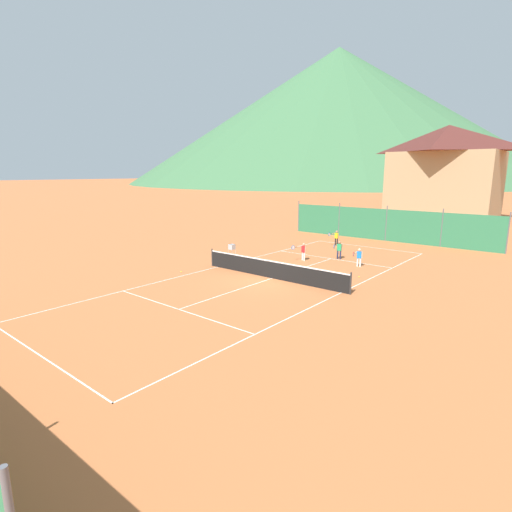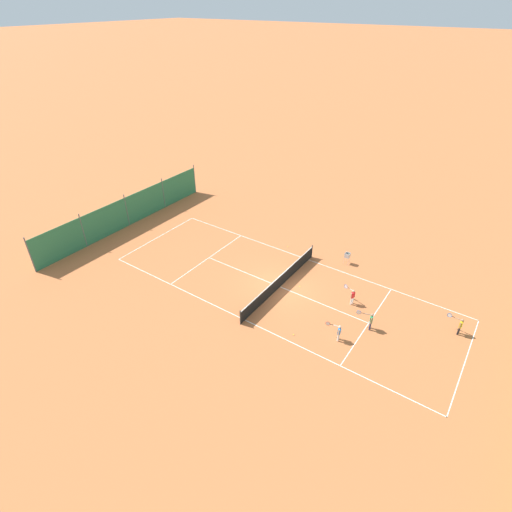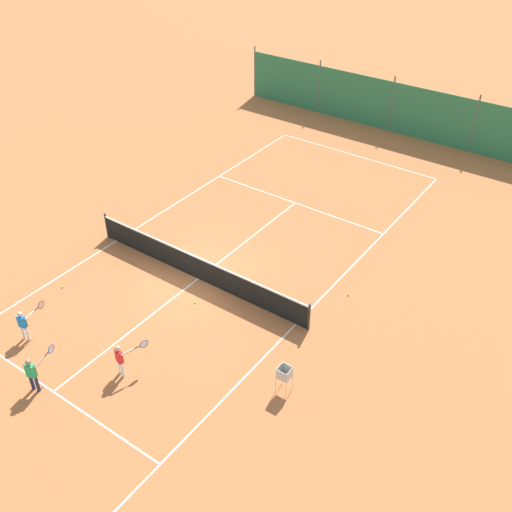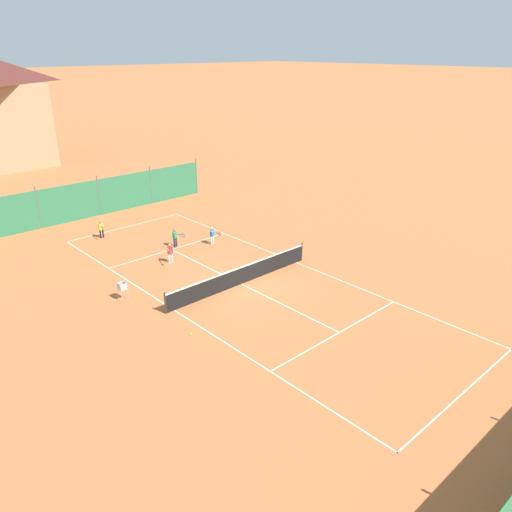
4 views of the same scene
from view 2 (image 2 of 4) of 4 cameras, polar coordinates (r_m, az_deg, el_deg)
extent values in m
plane|color=#BC6638|center=(27.61, 3.44, -4.41)|extent=(600.00, 600.00, 0.00)
cube|color=white|center=(25.28, 27.67, -13.33)|extent=(8.25, 0.05, 0.01)
cube|color=white|center=(34.18, -13.76, 2.66)|extent=(8.25, 0.05, 0.01)
cube|color=white|center=(30.56, 7.50, -0.53)|extent=(0.05, 23.85, 0.01)
cube|color=white|center=(24.98, -1.60, -9.12)|extent=(0.05, 23.85, 0.01)
cube|color=white|center=(25.70, 15.80, -9.21)|extent=(8.20, 0.05, 0.01)
cube|color=white|center=(30.74, -6.73, -0.24)|extent=(8.20, 0.05, 0.01)
cube|color=white|center=(27.60, 3.44, -4.41)|extent=(0.05, 12.80, 0.01)
cylinder|color=#2D2D2D|center=(30.61, 7.98, 0.67)|extent=(0.08, 0.08, 1.06)
cylinder|color=#2D2D2D|center=(24.36, -2.25, -8.78)|extent=(0.08, 0.08, 1.06)
cube|color=black|center=(27.33, 3.47, -3.66)|extent=(9.10, 0.02, 0.91)
cube|color=white|center=(27.05, 3.50, -2.85)|extent=(9.10, 0.04, 0.06)
cube|color=#2D754C|center=(36.12, -17.96, 6.03)|extent=(17.20, 0.04, 2.60)
cylinder|color=#59595E|center=(41.22, -8.77, 10.87)|extent=(0.08, 0.08, 2.90)
cylinder|color=#59595E|center=(38.49, -13.10, 8.74)|extent=(0.08, 0.08, 2.90)
cylinder|color=#59595E|center=(36.06, -18.00, 6.24)|extent=(0.08, 0.08, 2.90)
cylinder|color=#59595E|center=(34.01, -23.49, 3.36)|extent=(0.08, 0.08, 2.90)
cylinder|color=#59595E|center=(32.39, -29.57, 0.11)|extent=(0.08, 0.08, 2.90)
cylinder|color=white|center=(23.96, 11.64, -11.36)|extent=(0.09, 0.09, 0.52)
cylinder|color=white|center=(24.08, 11.74, -11.10)|extent=(0.09, 0.09, 0.52)
cube|color=blue|center=(23.71, 11.82, -10.43)|extent=(0.28, 0.19, 0.40)
sphere|color=beige|center=(23.50, 11.90, -9.88)|extent=(0.16, 0.16, 0.16)
cylinder|color=beige|center=(23.59, 11.72, -10.68)|extent=(0.06, 0.06, 0.40)
cylinder|color=beige|center=(23.74, 11.47, -9.78)|extent=(0.14, 0.41, 0.06)
cylinder|color=black|center=(23.77, 10.77, -9.61)|extent=(0.06, 0.19, 0.03)
torus|color=red|center=(23.80, 10.23, -9.48)|extent=(0.08, 0.28, 0.28)
cylinder|color=silver|center=(23.80, 10.23, -9.48)|extent=(0.05, 0.25, 0.25)
cylinder|color=white|center=(26.64, 13.42, -6.30)|extent=(0.09, 0.09, 0.53)
cylinder|color=white|center=(26.76, 13.66, -6.14)|extent=(0.09, 0.09, 0.53)
cube|color=red|center=(26.41, 13.67, -5.43)|extent=(0.29, 0.21, 0.41)
sphere|color=tan|center=(26.22, 13.76, -4.89)|extent=(0.16, 0.16, 0.16)
cylinder|color=tan|center=(26.30, 13.45, -5.57)|extent=(0.06, 0.06, 0.41)
cylinder|color=tan|center=(26.51, 13.60, -4.80)|extent=(0.17, 0.41, 0.06)
cylinder|color=black|center=(26.65, 13.11, -4.50)|extent=(0.08, 0.19, 0.03)
torus|color=#1E4CB2|center=(26.76, 12.73, -4.26)|extent=(0.10, 0.28, 0.28)
cylinder|color=silver|center=(26.76, 12.73, -4.26)|extent=(0.08, 0.24, 0.25)
cylinder|color=black|center=(26.67, 26.93, -9.55)|extent=(0.10, 0.10, 0.54)
cylinder|color=black|center=(26.81, 27.04, -9.35)|extent=(0.10, 0.10, 0.54)
cube|color=yellow|center=(26.45, 27.24, -8.68)|extent=(0.27, 0.17, 0.42)
sphere|color=#A37556|center=(26.26, 27.42, -8.16)|extent=(0.16, 0.16, 0.16)
cylinder|color=#A37556|center=(26.32, 27.14, -8.87)|extent=(0.06, 0.06, 0.42)
cylinder|color=#A37556|center=(26.49, 27.01, -8.05)|extent=(0.10, 0.42, 0.06)
cylinder|color=black|center=(26.52, 26.40, -7.81)|extent=(0.05, 0.19, 0.03)
torus|color=#1E4CB2|center=(26.55, 25.93, -7.62)|extent=(0.05, 0.28, 0.28)
cylinder|color=silver|center=(26.55, 25.93, -7.62)|extent=(0.03, 0.25, 0.25)
cylinder|color=#23284C|center=(25.08, 15.97, -9.64)|extent=(0.10, 0.10, 0.56)
cylinder|color=#23284C|center=(25.22, 16.01, -9.37)|extent=(0.10, 0.10, 0.56)
cube|color=#239E5B|center=(24.83, 16.16, -8.66)|extent=(0.30, 0.22, 0.43)
sphere|color=#A37556|center=(24.62, 16.28, -8.08)|extent=(0.17, 0.17, 0.17)
cylinder|color=#A37556|center=(24.70, 16.13, -8.91)|extent=(0.06, 0.06, 0.43)
cylinder|color=#A37556|center=(24.84, 15.76, -8.02)|extent=(0.18, 0.43, 0.06)
cylinder|color=black|center=(24.84, 15.04, -7.90)|extent=(0.08, 0.20, 0.03)
torus|color=#1E4CB2|center=(24.84, 14.49, -7.80)|extent=(0.10, 0.28, 0.28)
cylinder|color=silver|center=(24.84, 14.49, -7.80)|extent=(0.07, 0.24, 0.25)
sphere|color=#CCE033|center=(24.09, 5.39, -11.13)|extent=(0.07, 0.07, 0.07)
sphere|color=#CCE033|center=(31.93, 4.56, 1.34)|extent=(0.07, 0.07, 0.07)
sphere|color=#CCE033|center=(27.71, 6.26, -4.33)|extent=(0.07, 0.07, 0.07)
cylinder|color=#B7B7BC|center=(30.69, 12.67, -0.35)|extent=(0.02, 0.02, 0.55)
cylinder|color=#B7B7BC|center=(30.43, 12.41, -0.64)|extent=(0.02, 0.02, 0.55)
cylinder|color=#B7B7BC|center=(30.60, 13.25, -0.54)|extent=(0.02, 0.02, 0.55)
cylinder|color=#B7B7BC|center=(30.33, 12.99, -0.84)|extent=(0.02, 0.02, 0.55)
cube|color=#B7B7BC|center=(30.36, 12.90, -0.15)|extent=(0.34, 0.34, 0.02)
cube|color=#B7B7BC|center=(30.32, 12.64, 0.21)|extent=(0.34, 0.02, 0.34)
cube|color=#B7B7BC|center=(30.23, 13.23, 0.01)|extent=(0.34, 0.02, 0.34)
cube|color=#B7B7BC|center=(30.41, 13.06, 0.25)|extent=(0.02, 0.34, 0.34)
cube|color=#B7B7BC|center=(30.14, 12.80, -0.03)|extent=(0.02, 0.34, 0.34)
sphere|color=#CCE033|center=(30.43, 12.96, 0.02)|extent=(0.07, 0.07, 0.07)
sphere|color=#CCE033|center=(30.22, 12.89, -0.22)|extent=(0.07, 0.07, 0.07)
sphere|color=#CCE033|center=(30.42, 13.03, 0.00)|extent=(0.07, 0.07, 0.07)
sphere|color=#CCE033|center=(30.38, 12.89, -0.03)|extent=(0.07, 0.07, 0.07)
sphere|color=#CCE033|center=(30.32, 12.87, -0.10)|extent=(0.07, 0.07, 0.07)
sphere|color=#CCE033|center=(30.28, 13.05, -0.17)|extent=(0.07, 0.07, 0.07)
sphere|color=#CCE033|center=(30.26, 13.05, -0.07)|extent=(0.07, 0.07, 0.07)
sphere|color=#CCE033|center=(30.32, 13.18, -0.02)|extent=(0.07, 0.07, 0.07)
sphere|color=#CCE033|center=(30.20, 13.06, -0.14)|extent=(0.07, 0.07, 0.07)
sphere|color=#CCE033|center=(30.30, 13.01, -0.01)|extent=(0.07, 0.07, 0.07)
sphere|color=#CCE033|center=(30.23, 12.94, -0.09)|extent=(0.07, 0.07, 0.07)
sphere|color=#CCE033|center=(30.25, 12.88, -0.05)|extent=(0.07, 0.07, 0.07)
camera|label=1|loc=(30.48, -38.66, 3.94)|focal=28.00mm
camera|label=3|loc=(30.50, 39.53, 19.21)|focal=42.00mm
camera|label=4|loc=(44.72, -5.93, 25.85)|focal=35.00mm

